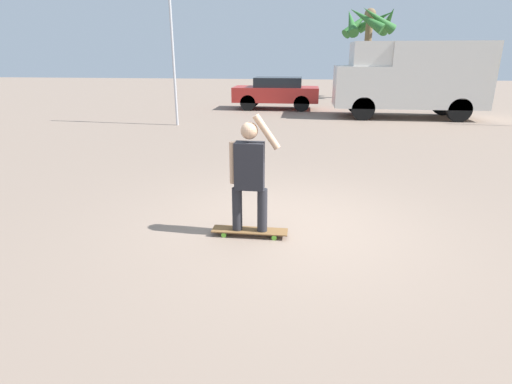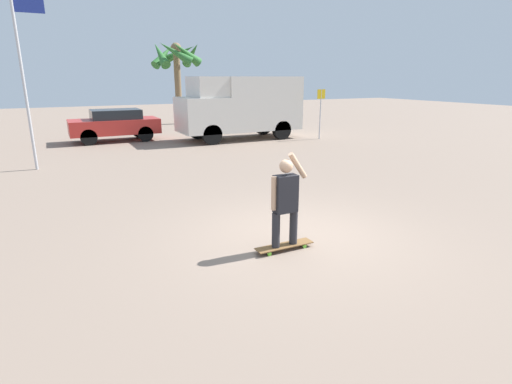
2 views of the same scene
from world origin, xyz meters
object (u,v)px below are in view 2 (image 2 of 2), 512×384
skateboard (284,246)px  street_sign (321,107)px  palm_tree_near_van (176,58)px  camper_van (241,105)px  flagpole (24,65)px  person_skateboarder (285,198)px  parked_car_red (115,124)px

skateboard → street_sign: street_sign is taller
skateboard → palm_tree_near_van: 20.88m
palm_tree_near_van → camper_van: bearing=-84.4°
camper_van → flagpole: (-8.75, -3.05, 1.65)m
person_skateboarder → street_sign: (8.25, 10.49, 0.57)m
flagpole → skateboard: bearing=-66.9°
parked_car_red → flagpole: bearing=-121.6°
camper_van → person_skateboarder: bearing=-111.7°
person_skateboarder → camper_van: bearing=68.3°
parked_car_red → street_sign: street_sign is taller
parked_car_red → flagpole: flagpole is taller
street_sign → camper_van: bearing=153.3°
person_skateboarder → camper_van: size_ratio=0.28×
skateboard → street_sign: 13.42m
skateboard → camper_van: 13.22m
palm_tree_near_van → flagpole: bearing=-126.1°
camper_van → street_sign: camper_van is taller
skateboard → flagpole: flagpole is taller
person_skateboarder → palm_tree_near_van: (4.07, 20.09, 3.11)m
person_skateboarder → palm_tree_near_van: palm_tree_near_van is taller
flagpole → street_sign: size_ratio=2.40×
person_skateboarder → camper_van: 13.14m
parked_car_red → street_sign: (8.98, -3.82, 0.72)m
camper_van → parked_car_red: 6.02m
parked_car_red → person_skateboarder: bearing=-87.1°
person_skateboarder → palm_tree_near_van: size_ratio=0.32×
palm_tree_near_van → flagpole: (-7.97, -10.95, -0.78)m
parked_car_red → flagpole: (-3.17, -5.16, 2.48)m
parked_car_red → street_sign: bearing=-23.1°
skateboard → parked_car_red: size_ratio=0.27×
camper_van → street_sign: size_ratio=2.46×
skateboard → camper_van: bearing=68.3°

